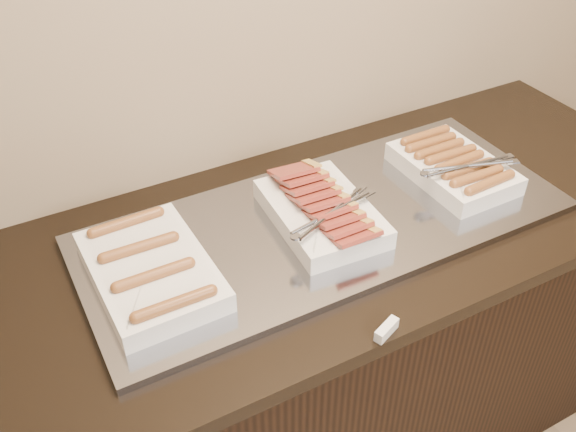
# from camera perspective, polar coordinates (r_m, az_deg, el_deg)

# --- Properties ---
(counter) EXTENTS (2.06, 0.76, 0.90)m
(counter) POSITION_cam_1_polar(r_m,az_deg,el_deg) (1.89, 2.27, -11.71)
(counter) COLOR black
(counter) RESTS_ON ground
(warming_tray) EXTENTS (1.20, 0.50, 0.02)m
(warming_tray) POSITION_cam_1_polar(r_m,az_deg,el_deg) (1.58, 3.41, -0.58)
(warming_tray) COLOR gray
(warming_tray) RESTS_ON counter
(dish_left) EXTENTS (0.24, 0.36, 0.07)m
(dish_left) POSITION_cam_1_polar(r_m,az_deg,el_deg) (1.42, -12.11, -4.71)
(dish_left) COLOR white
(dish_left) RESTS_ON warming_tray
(dish_center) EXTENTS (0.27, 0.35, 0.09)m
(dish_center) POSITION_cam_1_polar(r_m,az_deg,el_deg) (1.54, 3.03, 0.46)
(dish_center) COLOR white
(dish_center) RESTS_ON warming_tray
(dish_right) EXTENTS (0.27, 0.32, 0.08)m
(dish_right) POSITION_cam_1_polar(r_m,az_deg,el_deg) (1.75, 14.56, 4.28)
(dish_right) COLOR white
(dish_right) RESTS_ON warming_tray
(label_holder) EXTENTS (0.07, 0.04, 0.03)m
(label_holder) POSITION_cam_1_polar(r_m,az_deg,el_deg) (1.33, 8.75, -9.96)
(label_holder) COLOR white
(label_holder) RESTS_ON counter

